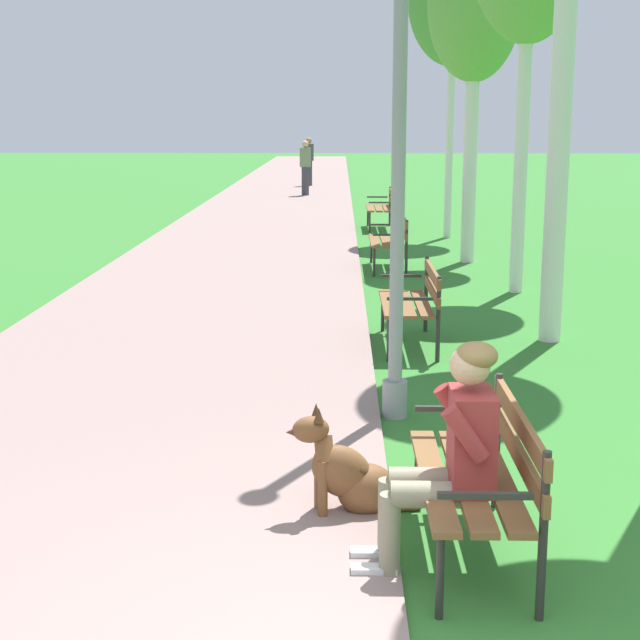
% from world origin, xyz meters
% --- Properties ---
extents(paved_path, '(4.04, 60.00, 0.04)m').
position_xyz_m(paved_path, '(-2.13, 24.00, 0.02)').
color(paved_path, gray).
rests_on(paved_path, ground).
extents(park_bench_near, '(0.55, 1.50, 0.85)m').
position_xyz_m(park_bench_near, '(0.35, 1.42, 0.51)').
color(park_bench_near, brown).
rests_on(park_bench_near, ground).
extents(park_bench_mid, '(0.55, 1.50, 0.85)m').
position_xyz_m(park_bench_mid, '(0.35, 6.41, 0.51)').
color(park_bench_mid, brown).
rests_on(park_bench_mid, ground).
extents(park_bench_far, '(0.55, 1.50, 0.85)m').
position_xyz_m(park_bench_far, '(0.38, 11.58, 0.51)').
color(park_bench_far, brown).
rests_on(park_bench_far, ground).
extents(park_bench_furthest, '(0.55, 1.50, 0.85)m').
position_xyz_m(park_bench_furthest, '(0.48, 17.08, 0.51)').
color(park_bench_furthest, brown).
rests_on(park_bench_furthest, ground).
extents(person_seated_on_near_bench, '(0.74, 0.49, 1.25)m').
position_xyz_m(person_seated_on_near_bench, '(0.14, 1.23, 0.68)').
color(person_seated_on_near_bench, gray).
rests_on(person_seated_on_near_bench, ground).
extents(dog_brown, '(0.83, 0.36, 0.71)m').
position_xyz_m(dog_brown, '(-0.37, 1.95, 0.26)').
color(dog_brown, brown).
rests_on(dog_brown, ground).
extents(lamp_post_near, '(0.24, 0.24, 4.25)m').
position_xyz_m(lamp_post_near, '(0.01, 3.93, 2.20)').
color(lamp_post_near, gray).
rests_on(lamp_post_near, ground).
extents(birch_tree_fifth, '(1.49, 1.44, 5.32)m').
position_xyz_m(birch_tree_fifth, '(1.67, 12.40, 4.03)').
color(birch_tree_fifth, silver).
rests_on(birch_tree_fifth, ground).
extents(pedestrian_distant, '(0.32, 0.22, 1.65)m').
position_xyz_m(pedestrian_distant, '(-1.47, 25.60, 0.84)').
color(pedestrian_distant, '#383842').
rests_on(pedestrian_distant, ground).
extents(pedestrian_further_distant, '(0.32, 0.22, 1.65)m').
position_xyz_m(pedestrian_further_distant, '(-1.49, 29.67, 0.84)').
color(pedestrian_further_distant, '#383842').
rests_on(pedestrian_further_distant, ground).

